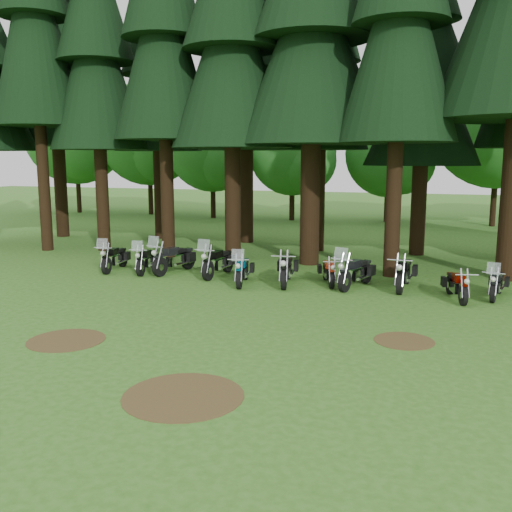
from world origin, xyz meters
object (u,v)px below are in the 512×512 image
object	(u,v)px
motorcycle_6	(328,272)
motorcycle_5	(286,270)
motorcycle_3	(218,263)
motorcycle_1	(147,261)
motorcycle_10	(497,285)
motorcycle_2	(174,259)
motorcycle_7	(356,273)
motorcycle_9	(457,286)
motorcycle_0	(115,259)
motorcycle_8	(404,274)
motorcycle_4	(242,271)

from	to	relation	value
motorcycle_6	motorcycle_5	bearing A→B (deg)	179.33
motorcycle_3	motorcycle_5	world-z (taller)	motorcycle_3
motorcycle_1	motorcycle_10	size ratio (longest dim) A/B	1.08
motorcycle_3	motorcycle_5	xyz separation A→B (m)	(2.69, -0.48, -0.00)
motorcycle_1	motorcycle_6	xyz separation A→B (m)	(6.81, 0.20, -0.04)
motorcycle_2	motorcycle_7	bearing A→B (deg)	9.32
motorcycle_1	motorcycle_2	size ratio (longest dim) A/B	0.89
motorcycle_2	motorcycle_5	xyz separation A→B (m)	(4.49, -0.56, -0.01)
motorcycle_6	motorcycle_10	size ratio (longest dim) A/B	0.94
motorcycle_9	motorcycle_1	bearing A→B (deg)	161.29
motorcycle_3	motorcycle_9	size ratio (longest dim) A/B	1.22
motorcycle_5	motorcycle_6	bearing A→B (deg)	8.72
motorcycle_1	motorcycle_10	xyz separation A→B (m)	(12.06, -0.09, -0.03)
motorcycle_0	motorcycle_8	xyz separation A→B (m)	(10.64, 0.34, 0.03)
motorcycle_8	motorcycle_6	bearing A→B (deg)	-175.09
motorcycle_5	motorcycle_8	xyz separation A→B (m)	(3.81, 0.55, -0.01)
motorcycle_1	motorcycle_7	world-z (taller)	motorcycle_7
motorcycle_3	motorcycle_4	size ratio (longest dim) A/B	1.10
motorcycle_5	motorcycle_0	bearing A→B (deg)	167.63
motorcycle_3	motorcycle_5	size ratio (longest dim) A/B	1.00
motorcycle_3	motorcycle_6	distance (m)	4.04
motorcycle_3	motorcycle_0	bearing A→B (deg)	-173.23
motorcycle_10	motorcycle_1	bearing A→B (deg)	-169.11
motorcycle_0	motorcycle_5	size ratio (longest dim) A/B	0.92
motorcycle_0	motorcycle_9	size ratio (longest dim) A/B	1.12
motorcycle_2	motorcycle_8	xyz separation A→B (m)	(8.31, -0.00, -0.01)
motorcycle_3	motorcycle_9	world-z (taller)	motorcycle_3
motorcycle_2	motorcycle_3	xyz separation A→B (m)	(1.80, -0.08, -0.01)
motorcycle_1	motorcycle_5	world-z (taller)	motorcycle_1
motorcycle_5	motorcycle_4	bearing A→B (deg)	-171.52
motorcycle_1	motorcycle_8	bearing A→B (deg)	-8.12
motorcycle_5	motorcycle_7	bearing A→B (deg)	-4.86
motorcycle_2	motorcycle_3	bearing A→B (deg)	9.50
motorcycle_0	motorcycle_9	distance (m)	12.28
motorcycle_6	motorcycle_9	xyz separation A→B (m)	(4.09, -0.89, 0.01)
motorcycle_6	motorcycle_10	distance (m)	5.25
motorcycle_9	motorcycle_10	world-z (taller)	motorcycle_10
motorcycle_5	motorcycle_8	world-z (taller)	motorcycle_5
motorcycle_4	motorcycle_6	size ratio (longest dim) A/B	1.15
motorcycle_1	motorcycle_4	xyz separation A→B (m)	(4.06, -0.76, 0.01)
motorcycle_3	motorcycle_4	bearing A→B (deg)	-33.55
motorcycle_5	motorcycle_6	world-z (taller)	motorcycle_5
motorcycle_4	motorcycle_6	distance (m)	2.91
motorcycle_6	motorcycle_7	xyz separation A→B (m)	(0.95, -0.24, 0.09)
motorcycle_2	motorcycle_6	world-z (taller)	motorcycle_2
motorcycle_0	motorcycle_2	world-z (taller)	motorcycle_2
motorcycle_1	motorcycle_6	world-z (taller)	motorcycle_1
motorcycle_10	motorcycle_8	bearing A→B (deg)	-176.11
motorcycle_8	motorcycle_10	size ratio (longest dim) A/B	1.20
motorcycle_1	motorcycle_2	bearing A→B (deg)	6.20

